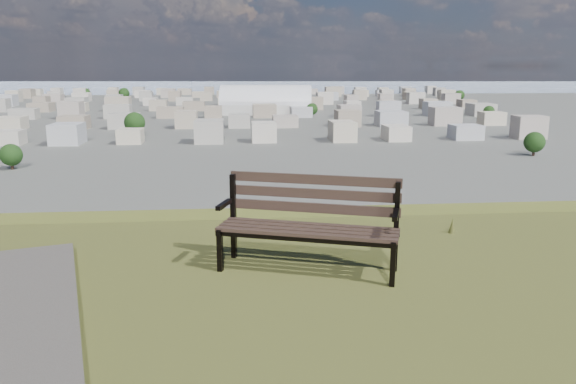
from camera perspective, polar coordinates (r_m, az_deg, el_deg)
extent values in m
cube|color=#3C2922|center=(4.94, 1.62, -4.36)|extent=(1.57, 0.60, 0.03)
cube|color=#3C2922|center=(5.04, 1.88, -4.01)|extent=(1.57, 0.60, 0.03)
cube|color=#3C2922|center=(5.14, 2.12, -3.67)|extent=(1.57, 0.60, 0.03)
cube|color=#3C2922|center=(5.25, 2.36, -3.34)|extent=(1.57, 0.60, 0.03)
cube|color=#3C2922|center=(5.28, 2.53, -1.61)|extent=(1.56, 0.55, 0.09)
cube|color=#3C2922|center=(5.27, 2.59, -0.17)|extent=(1.56, 0.55, 0.09)
cube|color=#3C2922|center=(5.26, 2.65, 1.28)|extent=(1.56, 0.55, 0.09)
cube|color=black|center=(5.19, -6.93, -5.90)|extent=(0.06, 0.07, 0.40)
cube|color=black|center=(5.48, -5.57, -2.49)|extent=(0.06, 0.07, 0.83)
cube|color=black|center=(5.31, -6.30, -3.53)|extent=(0.19, 0.44, 0.05)
cube|color=black|center=(5.21, -6.53, -1.27)|extent=(0.15, 0.32, 0.04)
cube|color=black|center=(4.89, 10.60, -7.21)|extent=(0.06, 0.07, 0.40)
cube|color=black|center=(5.20, 10.94, -3.51)|extent=(0.06, 0.07, 0.83)
cube|color=black|center=(5.01, 10.80, -4.66)|extent=(0.19, 0.44, 0.05)
cube|color=black|center=(4.90, 10.88, -2.29)|extent=(0.15, 0.32, 0.04)
cube|color=black|center=(4.94, 1.59, -4.84)|extent=(1.56, 0.56, 0.04)
cube|color=black|center=(5.27, 2.38, -3.74)|extent=(1.56, 0.56, 0.04)
cone|color=brown|center=(6.60, 16.36, -3.28)|extent=(0.08, 0.08, 0.18)
cube|color=silver|center=(323.23, -2.23, 8.41)|extent=(53.12, 26.91, 5.68)
cylinder|color=white|center=(323.03, -2.24, 8.91)|extent=(53.12, 26.91, 21.58)
cube|color=beige|center=(212.68, -21.55, 5.50)|extent=(11.00, 11.00, 7.00)
cube|color=#B4A59A|center=(207.19, -15.14, 5.77)|extent=(11.00, 11.00, 7.00)
cube|color=#B7A791|center=(204.39, -8.47, 5.98)|extent=(11.00, 11.00, 7.00)
cube|color=#B9B9BE|center=(204.39, -1.70, 6.11)|extent=(11.00, 11.00, 7.00)
cube|color=beige|center=(207.19, 4.98, 6.16)|extent=(11.00, 11.00, 7.00)
cube|color=tan|center=(212.67, 11.39, 6.13)|extent=(11.00, 11.00, 7.00)
cube|color=beige|center=(220.65, 17.42, 6.03)|extent=(11.00, 11.00, 7.00)
cube|color=#B0A99F|center=(230.85, 22.96, 5.88)|extent=(11.00, 11.00, 7.00)
cube|color=#B4A59A|center=(271.33, -25.97, 6.47)|extent=(11.00, 11.00, 7.00)
cube|color=#B7A791|center=(263.79, -21.06, 6.76)|extent=(11.00, 11.00, 7.00)
cube|color=#B9B9BE|center=(258.27, -15.90, 7.01)|extent=(11.00, 11.00, 7.00)
cube|color=beige|center=(254.91, -10.56, 7.21)|extent=(11.00, 11.00, 7.00)
cube|color=tan|center=(253.77, -5.11, 7.35)|extent=(11.00, 11.00, 7.00)
cube|color=beige|center=(254.90, 0.34, 7.42)|extent=(11.00, 11.00, 7.00)
cube|color=#B0A99F|center=(258.27, 5.69, 7.43)|extent=(11.00, 11.00, 7.00)
cube|color=beige|center=(263.79, 10.86, 7.38)|extent=(11.00, 11.00, 7.00)
cube|color=#B4A59A|center=(271.32, 15.78, 7.27)|extent=(11.00, 11.00, 7.00)
cube|color=#B7A791|center=(280.71, 20.40, 7.12)|extent=(11.00, 11.00, 7.00)
cube|color=beige|center=(322.24, -24.88, 7.36)|extent=(11.00, 11.00, 7.00)
cube|color=tan|center=(315.00, -20.73, 7.62)|extent=(11.00, 11.00, 7.00)
cube|color=beige|center=(309.47, -16.41, 7.84)|extent=(11.00, 11.00, 7.00)
cube|color=#B0A99F|center=(305.72, -11.96, 8.03)|extent=(11.00, 11.00, 7.00)
cube|color=beige|center=(303.83, -7.42, 8.17)|extent=(11.00, 11.00, 7.00)
cube|color=#B4A59A|center=(303.83, -2.84, 8.26)|extent=(11.00, 11.00, 7.00)
cube|color=#B7A791|center=(305.72, 1.70, 8.29)|extent=(11.00, 11.00, 7.00)
cube|color=#B9B9BE|center=(309.47, 6.17, 8.28)|extent=(11.00, 11.00, 7.00)
cube|color=beige|center=(315.00, 10.50, 8.22)|extent=(11.00, 11.00, 7.00)
cube|color=tan|center=(322.23, 14.66, 8.12)|extent=(11.00, 11.00, 7.00)
cube|color=beige|center=(331.05, 18.61, 7.98)|extent=(11.00, 11.00, 7.00)
cube|color=beige|center=(373.29, -24.08, 8.01)|extent=(11.00, 11.00, 7.00)
cube|color=#B4A59A|center=(366.28, -20.49, 8.23)|extent=(11.00, 11.00, 7.00)
cube|color=#B7A791|center=(360.73, -16.78, 8.44)|extent=(11.00, 11.00, 7.00)
cube|color=#B9B9BE|center=(356.71, -12.96, 8.61)|extent=(11.00, 11.00, 7.00)
cube|color=beige|center=(354.28, -9.07, 8.74)|extent=(11.00, 11.00, 7.00)
cube|color=tan|center=(353.47, -5.14, 8.84)|extent=(11.00, 11.00, 7.00)
cube|color=beige|center=(354.28, -1.21, 8.90)|extent=(11.00, 11.00, 7.00)
cube|color=#B0A99F|center=(356.71, 2.69, 8.91)|extent=(11.00, 11.00, 7.00)
cube|color=beige|center=(360.72, 6.51, 8.89)|extent=(11.00, 11.00, 7.00)
cube|color=#B4A59A|center=(366.27, 10.24, 8.83)|extent=(11.00, 11.00, 7.00)
cube|color=#B7A791|center=(373.28, 13.84, 8.73)|extent=(11.00, 11.00, 7.00)
cube|color=#B9B9BE|center=(381.67, 17.29, 8.61)|extent=(11.00, 11.00, 7.00)
cube|color=beige|center=(432.49, -26.52, 8.27)|extent=(11.00, 11.00, 7.00)
cube|color=tan|center=(424.42, -23.47, 8.49)|extent=(11.00, 11.00, 7.00)
cube|color=beige|center=(417.58, -20.31, 8.70)|extent=(11.00, 11.00, 7.00)
cube|color=#B0A99F|center=(412.03, -17.06, 8.88)|extent=(11.00, 11.00, 7.00)
cube|color=beige|center=(407.81, -13.72, 9.04)|extent=(11.00, 11.00, 7.00)
cube|color=#B4A59A|center=(404.98, -10.32, 9.17)|extent=(11.00, 11.00, 7.00)
cube|color=#B7A791|center=(403.55, -6.88, 9.27)|extent=(11.00, 11.00, 7.00)
cube|color=#B9B9BE|center=(403.55, -3.42, 9.34)|extent=(11.00, 11.00, 7.00)
cube|color=beige|center=(404.97, 0.02, 9.37)|extent=(11.00, 11.00, 7.00)
cube|color=tan|center=(407.81, 3.42, 9.37)|extent=(11.00, 11.00, 7.00)
cube|color=beige|center=(412.02, 6.77, 9.34)|extent=(11.00, 11.00, 7.00)
cube|color=#B0A99F|center=(417.58, 10.04, 9.28)|extent=(11.00, 11.00, 7.00)
cube|color=beige|center=(424.42, 13.21, 9.20)|extent=(11.00, 11.00, 7.00)
cube|color=#B4A59A|center=(432.48, 16.27, 9.09)|extent=(11.00, 11.00, 7.00)
cube|color=#B7A791|center=(483.43, -25.73, 8.67)|extent=(11.00, 11.00, 7.00)
cube|color=#B9B9BE|center=(475.62, -23.00, 8.88)|extent=(11.00, 11.00, 7.00)
cube|color=beige|center=(468.92, -20.17, 9.06)|extent=(11.00, 11.00, 7.00)
cube|color=tan|center=(463.35, -17.27, 9.23)|extent=(11.00, 11.00, 7.00)
cube|color=beige|center=(458.98, -14.30, 9.38)|extent=(11.00, 11.00, 7.00)
cube|color=#B0A99F|center=(455.83, -11.28, 9.50)|extent=(11.00, 11.00, 7.00)
cube|color=beige|center=(453.93, -8.23, 9.60)|extent=(11.00, 11.00, 7.00)
cube|color=#B4A59A|center=(453.30, -5.16, 9.68)|extent=(11.00, 11.00, 7.00)
cube|color=#B7A791|center=(453.93, -2.08, 9.72)|extent=(11.00, 11.00, 7.00)
cube|color=#B9B9BE|center=(455.83, 0.97, 9.74)|extent=(11.00, 11.00, 7.00)
cube|color=beige|center=(458.98, 4.00, 9.73)|extent=(11.00, 11.00, 7.00)
cube|color=tan|center=(463.35, 6.97, 9.70)|extent=(11.00, 11.00, 7.00)
cube|color=beige|center=(468.91, 9.88, 9.64)|extent=(11.00, 11.00, 7.00)
cube|color=#B0A99F|center=(475.62, 12.72, 9.56)|extent=(11.00, 11.00, 7.00)
cube|color=beige|center=(483.42, 15.47, 9.46)|extent=(11.00, 11.00, 7.00)
cube|color=#B4A59A|center=(534.46, -25.10, 9.00)|extent=(11.00, 11.00, 7.00)
cube|color=#B7A791|center=(526.87, -22.61, 9.18)|extent=(11.00, 11.00, 7.00)
cube|color=#B9B9BE|center=(520.26, -20.06, 9.35)|extent=(11.00, 11.00, 7.00)
cube|color=beige|center=(514.70, -17.44, 9.51)|extent=(11.00, 11.00, 7.00)
cube|color=tan|center=(510.20, -14.77, 9.65)|extent=(11.00, 11.00, 7.00)
cube|color=beige|center=(506.80, -12.06, 9.76)|extent=(11.00, 11.00, 7.00)
cube|color=#B0A99F|center=(504.52, -9.32, 9.86)|extent=(11.00, 11.00, 7.00)
cube|color=beige|center=(503.38, -6.55, 9.94)|extent=(11.00, 11.00, 7.00)
cube|color=#B4A59A|center=(503.38, -3.78, 9.99)|extent=(11.00, 11.00, 7.00)
cube|color=#B7A791|center=(504.52, -1.01, 10.02)|extent=(11.00, 11.00, 7.00)
cube|color=#B9B9BE|center=(506.80, 1.74, 10.03)|extent=(11.00, 11.00, 7.00)
cube|color=beige|center=(510.20, 4.46, 10.02)|extent=(11.00, 11.00, 7.00)
cube|color=tan|center=(514.69, 7.14, 9.98)|extent=(11.00, 11.00, 7.00)
cube|color=beige|center=(520.26, 9.76, 9.93)|extent=(11.00, 11.00, 7.00)
cube|color=#B0A99F|center=(526.86, 12.32, 9.85)|extent=(11.00, 11.00, 7.00)
cube|color=beige|center=(534.46, 14.82, 9.76)|extent=(11.00, 11.00, 7.00)
cube|color=#B4A59A|center=(585.57, -24.57, 9.27)|extent=(11.00, 11.00, 7.00)
cube|color=#B7A791|center=(578.14, -22.30, 9.44)|extent=(11.00, 11.00, 7.00)
cube|color=#B9B9BE|center=(571.63, -19.97, 9.59)|extent=(11.00, 11.00, 7.00)
cube|color=beige|center=(566.06, -17.59, 9.73)|extent=(11.00, 11.00, 7.00)
cube|color=tan|center=(561.46, -15.16, 9.86)|extent=(11.00, 11.00, 7.00)
cube|color=beige|center=(557.86, -12.70, 9.98)|extent=(11.00, 11.00, 7.00)
cube|color=#B0A99F|center=(555.27, -10.20, 10.07)|extent=(11.00, 11.00, 7.00)
cube|color=beige|center=(553.71, -7.69, 10.15)|extent=(11.00, 11.00, 7.00)
cube|color=#B4A59A|center=(553.19, -5.17, 10.21)|extent=(11.00, 11.00, 7.00)
cube|color=#B7A791|center=(553.71, -2.64, 10.25)|extent=(11.00, 11.00, 7.00)
cube|color=#B9B9BE|center=(555.27, -0.13, 10.27)|extent=(11.00, 11.00, 7.00)
cube|color=beige|center=(557.85, 2.37, 10.27)|extent=(11.00, 11.00, 7.00)
cube|color=tan|center=(561.46, 4.84, 10.25)|extent=(11.00, 11.00, 7.00)
cube|color=beige|center=(566.05, 7.27, 10.21)|extent=(11.00, 11.00, 7.00)
cube|color=#B0A99F|center=(571.62, 9.66, 10.16)|extent=(11.00, 11.00, 7.00)
cube|color=beige|center=(578.13, 12.00, 10.09)|extent=(11.00, 11.00, 7.00)
cube|color=#B4A59A|center=(585.56, 14.28, 10.01)|extent=(11.00, 11.00, 7.00)
cylinder|color=#37241B|center=(187.71, 23.67, 3.71)|extent=(0.80, 0.80, 2.10)
sphere|color=black|center=(187.30, 23.76, 4.66)|extent=(6.30, 6.30, 6.30)
cylinder|color=#37241B|center=(227.69, -15.26, 5.81)|extent=(0.80, 0.80, 2.70)
sphere|color=black|center=(227.28, -15.32, 6.82)|extent=(8.10, 8.10, 8.10)
cylinder|color=#37241B|center=(312.22, 19.70, 7.19)|extent=(0.80, 0.80, 1.95)
sphere|color=black|center=(311.99, 19.74, 7.73)|extent=(5.85, 5.85, 5.85)
cylinder|color=#37241B|center=(407.95, 3.42, 9.04)|extent=(0.80, 0.80, 2.25)
sphere|color=black|center=(407.75, 3.43, 9.51)|extent=(6.75, 6.75, 6.75)
cylinder|color=#37241B|center=(472.06, -16.28, 9.09)|extent=(0.80, 0.80, 2.85)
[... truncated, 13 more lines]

